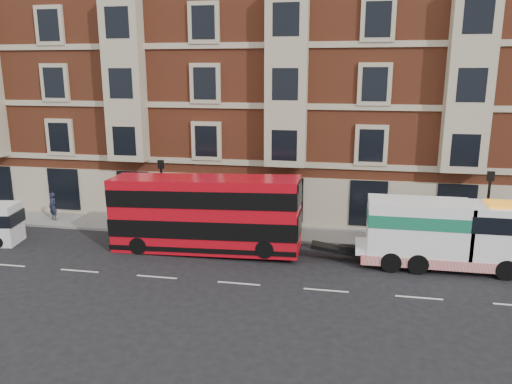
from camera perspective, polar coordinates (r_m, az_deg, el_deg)
ground at (r=23.40m, az=-1.99°, el=-10.41°), size 120.00×120.00×0.00m
sidewalk at (r=30.25m, az=1.13°, el=-4.56°), size 90.00×3.00×0.15m
victorian_terrace at (r=36.08m, az=4.06°, el=14.49°), size 45.00×12.00×20.40m
lamp_post_west at (r=29.89m, az=-10.69°, el=0.16°), size 0.35×0.15×4.35m
lamp_post_east at (r=28.82m, az=24.93°, el=-1.41°), size 0.35×0.15×4.35m
double_decker_bus at (r=26.73m, az=-5.87°, el=-2.41°), size 10.12×2.32×4.10m
tow_truck at (r=26.20m, az=20.42°, el=-4.43°), size 8.10×2.40×3.38m
pedestrian at (r=34.69m, az=-22.20°, el=-1.54°), size 0.77×0.66×1.79m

